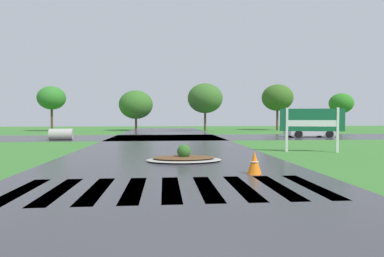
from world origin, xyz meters
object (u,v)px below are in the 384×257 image
(car_dark_suv, at_px, (308,130))
(traffic_cone, at_px, (254,163))
(drainage_pipe_stack, at_px, (61,134))
(median_island, at_px, (184,158))
(estate_billboard, at_px, (312,122))

(car_dark_suv, distance_m, traffic_cone, 20.61)
(drainage_pipe_stack, height_order, traffic_cone, drainage_pipe_stack)
(drainage_pipe_stack, bearing_deg, car_dark_suv, 5.52)
(car_dark_suv, height_order, traffic_cone, car_dark_suv)
(car_dark_suv, bearing_deg, median_island, -129.29)
(median_island, bearing_deg, traffic_cone, -57.21)
(estate_billboard, relative_size, median_island, 1.02)
(estate_billboard, xyz_separation_m, median_island, (-6.69, -2.88, -1.39))
(estate_billboard, relative_size, drainage_pipe_stack, 1.73)
(estate_billboard, distance_m, car_dark_suv, 13.17)
(estate_billboard, bearing_deg, drainage_pipe_stack, -18.55)
(estate_billboard, height_order, median_island, estate_billboard)
(median_island, distance_m, traffic_cone, 3.71)
(estate_billboard, xyz_separation_m, traffic_cone, (-4.69, -6.00, -1.18))
(median_island, bearing_deg, car_dark_suv, 50.95)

